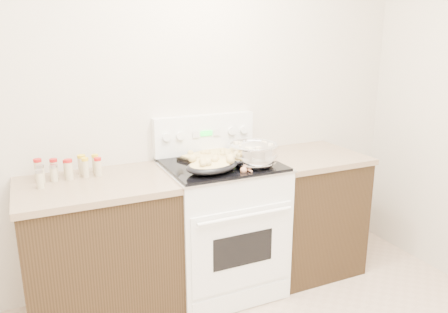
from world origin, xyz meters
TOP-DOWN VIEW (x-y plane):
  - room_shell at (0.00, 0.00)m, footprint 4.10×3.60m
  - counter_left at (-0.48, 1.43)m, footprint 0.93×0.67m
  - counter_right at (1.08, 1.43)m, footprint 0.73×0.67m
  - kitchen_range at (0.35, 1.42)m, footprint 0.78×0.73m
  - mixing_bowl at (0.52, 1.27)m, footprint 0.34×0.34m
  - roasting_pan at (0.21, 1.25)m, footprint 0.42×0.34m
  - baking_sheet at (0.34, 1.55)m, footprint 0.49×0.42m
  - wooden_spoon at (0.40, 1.21)m, footprint 0.07×0.29m
  - blue_ladle at (0.60, 1.31)m, footprint 0.23×0.20m
  - spice_jars at (-0.63, 1.58)m, footprint 0.39×0.23m

SIDE VIEW (x-z plane):
  - counter_left at x=-0.48m, z-range 0.00..0.92m
  - counter_right at x=1.08m, z-range 0.00..0.92m
  - kitchen_range at x=0.35m, z-range -0.12..1.10m
  - wooden_spoon at x=0.40m, z-range 0.93..0.98m
  - baking_sheet at x=0.34m, z-range 0.93..0.99m
  - blue_ladle at x=0.60m, z-range 0.93..1.03m
  - spice_jars at x=-0.63m, z-range 0.92..1.05m
  - roasting_pan at x=0.21m, z-range 0.93..1.05m
  - mixing_bowl at x=0.52m, z-range 0.92..1.12m
  - room_shell at x=0.00m, z-range 0.33..3.08m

